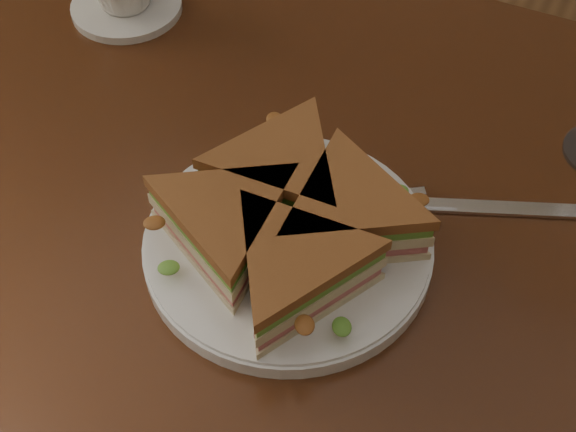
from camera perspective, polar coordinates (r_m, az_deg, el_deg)
The scene contains 7 objects.
table at distance 0.83m, azimuth 4.82°, elevation -5.14°, with size 1.20×0.80×0.75m.
plate at distance 0.73m, azimuth 0.00°, elevation -2.09°, with size 0.26×0.26×0.02m, color white.
sandwich_wedges at distance 0.70m, azimuth 0.00°, elevation -0.26°, with size 0.31×0.31×0.06m.
crisps_mound at distance 0.70m, azimuth -0.00°, elevation -0.46°, with size 0.09×0.09×0.05m, color #C47119, non-canonical shape.
spoon at distance 0.76m, azimuth -0.20°, elevation 0.77°, with size 0.16×0.11×0.01m.
knife at distance 0.79m, azimuth 15.42°, elevation 0.46°, with size 0.20×0.09×0.00m.
saucer at distance 1.01m, azimuth -11.40°, elevation 14.38°, with size 0.13×0.13×0.01m, color white.
Camera 1 is at (0.13, -0.45, 1.34)m, focal length 50.00 mm.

